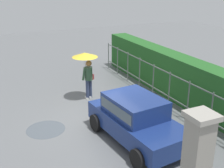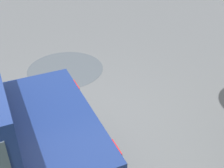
% 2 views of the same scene
% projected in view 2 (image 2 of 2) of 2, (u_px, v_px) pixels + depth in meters
% --- Properties ---
extents(ground_plane, '(40.00, 40.00, 0.00)m').
position_uv_depth(ground_plane, '(88.00, 150.00, 3.63)').
color(ground_plane, slate).
extents(puddle_near, '(1.36, 1.36, 0.00)m').
position_uv_depth(puddle_near, '(65.00, 69.00, 5.31)').
color(puddle_near, '#4C545B').
rests_on(puddle_near, ground).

